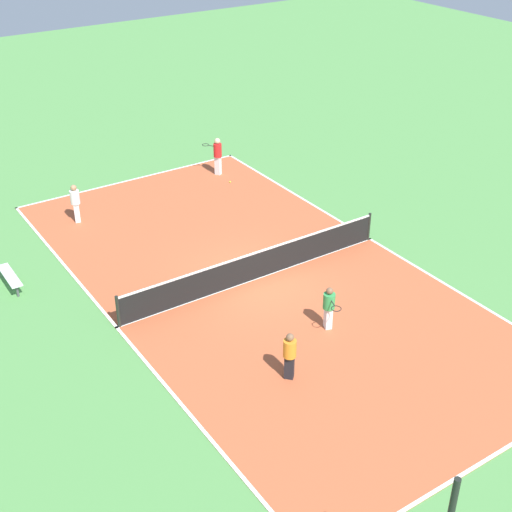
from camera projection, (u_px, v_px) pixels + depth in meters
name	position (u px, v px, depth m)	size (l,w,h in m)	color
ground_plane	(256.00, 279.00, 23.99)	(80.00, 80.00, 0.00)	#518E47
court_surface	(256.00, 279.00, 23.99)	(10.24, 19.77, 0.02)	#B75633
tennis_net	(256.00, 265.00, 23.71)	(10.04, 0.10, 1.08)	black
bench	(10.00, 277.00, 23.39)	(0.36, 1.69, 0.45)	silver
player_far_green	(329.00, 306.00, 21.14)	(0.62, 0.99, 1.42)	white
player_near_white	(75.00, 201.00, 27.19)	(0.45, 0.45, 1.54)	white
player_center_orange	(290.00, 353.00, 19.12)	(0.51, 0.51, 1.46)	black
player_coach_red	(217.00, 154.00, 31.13)	(0.76, 0.97, 1.68)	white
tennis_ball_midcourt	(146.00, 312.00, 22.19)	(0.07, 0.07, 0.07)	#CCE033
tennis_ball_left_sideline	(230.00, 182.00, 30.80)	(0.07, 0.07, 0.07)	#CCE033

